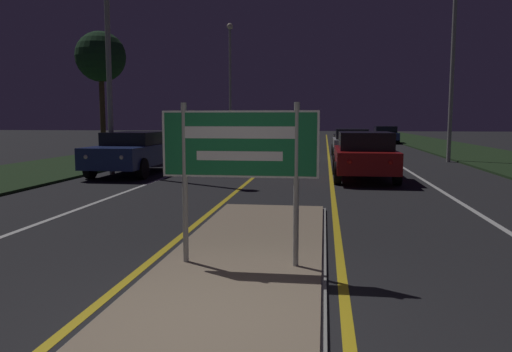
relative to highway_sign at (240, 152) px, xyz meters
name	(u,v)px	position (x,y,z in m)	size (l,w,h in m)	color
ground_plane	(206,333)	(0.00, -1.86, -1.53)	(160.00, 160.00, 0.00)	#232326
median_island	(240,268)	(0.00, 0.00, -1.49)	(2.18, 8.91, 0.10)	#999993
verge_left	(116,157)	(-9.50, 18.14, -1.49)	(5.00, 100.00, 0.08)	#1E3319
verge_right	(509,161)	(9.50, 18.14, -1.49)	(5.00, 100.00, 0.08)	#1E3319
centre_line_yellow_left	(284,152)	(-1.28, 23.14, -1.52)	(0.12, 70.00, 0.01)	gold
centre_line_yellow_right	(328,153)	(1.28, 23.14, -1.52)	(0.12, 70.00, 0.01)	gold
lane_line_white_left	(236,152)	(-4.20, 23.14, -1.52)	(0.12, 70.00, 0.01)	silver
lane_line_white_right	(380,153)	(4.20, 23.14, -1.52)	(0.12, 70.00, 0.01)	silver
edge_line_white_left	(187,151)	(-7.20, 23.14, -1.52)	(0.10, 70.00, 0.01)	silver
edge_line_white_right	(434,154)	(7.20, 23.14, -1.52)	(0.10, 70.00, 0.01)	silver
highway_sign	(240,152)	(0.00, 0.00, 0.00)	(1.97, 0.07, 2.04)	#9E9E99
streetlight_left_far	(230,71)	(-6.25, 32.38, 4.13)	(0.47, 0.47, 9.24)	#9E9E99
streetlight_right_near	(455,12)	(6.64, 17.46, 5.10)	(0.59, 0.59, 9.81)	#9E9E99
car_receding_0	(364,155)	(2.31, 10.11, -0.72)	(1.94, 4.36, 1.53)	maroon
car_receding_1	(351,143)	(2.37, 19.44, -0.77)	(1.88, 4.44, 1.46)	#B7B7BC
car_receding_2	(347,138)	(2.51, 26.88, -0.80)	(1.85, 4.08, 1.36)	black
car_receding_3	(385,134)	(5.89, 35.41, -0.79)	(1.98, 4.12, 1.39)	navy
car_approaching_0	(134,151)	(-5.65, 10.78, -0.73)	(2.00, 4.83, 1.48)	navy
roadside_palm_left	(101,58)	(-9.12, 15.89, 3.19)	(2.27, 2.27, 5.83)	#4C3823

